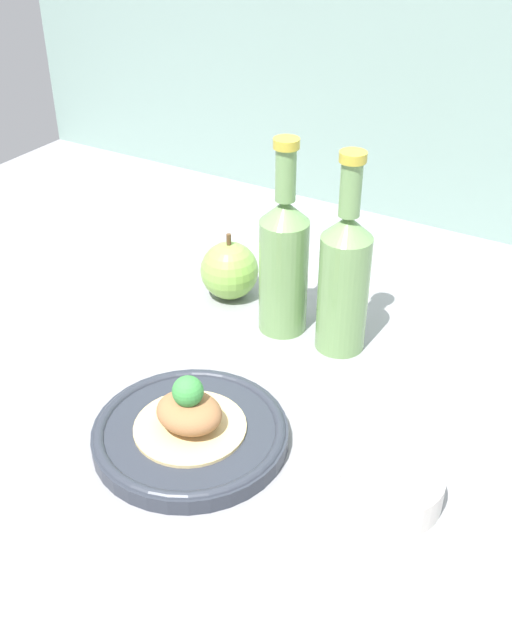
{
  "coord_description": "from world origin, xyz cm",
  "views": [
    {
      "loc": [
        32.82,
        -67.33,
        58.64
      ],
      "look_at": [
        -5.43,
        -2.75,
        9.62
      ],
      "focal_mm": 42.0,
      "sensor_mm": 36.0,
      "label": 1
    }
  ],
  "objects_px": {
    "plated_food": "(189,413)",
    "cider_bottle_left": "(284,261)",
    "apple": "(229,270)",
    "plate": "(190,433)",
    "cider_bottle_right": "(343,277)",
    "dipping_bowl": "(391,487)"
  },
  "relations": [
    {
      "from": "plated_food",
      "to": "cider_bottle_left",
      "type": "bearing_deg",
      "value": 95.49
    },
    {
      "from": "apple",
      "to": "plated_food",
      "type": "bearing_deg",
      "value": -65.61
    },
    {
      "from": "apple",
      "to": "cider_bottle_left",
      "type": "bearing_deg",
      "value": -17.4
    },
    {
      "from": "plate",
      "to": "apple",
      "type": "xyz_separation_m",
      "value": [
        -0.13,
        0.3,
        0.03
      ]
    },
    {
      "from": "plate",
      "to": "plated_food",
      "type": "xyz_separation_m",
      "value": [
        -0.0,
        0.0,
        0.03
      ]
    },
    {
      "from": "cider_bottle_left",
      "to": "cider_bottle_right",
      "type": "relative_size",
      "value": 1.0
    },
    {
      "from": "cider_bottle_right",
      "to": "plated_food",
      "type": "bearing_deg",
      "value": -103.33
    },
    {
      "from": "apple",
      "to": "dipping_bowl",
      "type": "relative_size",
      "value": 0.96
    },
    {
      "from": "cider_bottle_right",
      "to": "dipping_bowl",
      "type": "relative_size",
      "value": 2.56
    },
    {
      "from": "cider_bottle_left",
      "to": "dipping_bowl",
      "type": "distance_m",
      "value": 0.35
    },
    {
      "from": "plated_food",
      "to": "dipping_bowl",
      "type": "distance_m",
      "value": 0.23
    },
    {
      "from": "apple",
      "to": "dipping_bowl",
      "type": "bearing_deg",
      "value": -35.79
    },
    {
      "from": "plated_food",
      "to": "dipping_bowl",
      "type": "height_order",
      "value": "plated_food"
    },
    {
      "from": "cider_bottle_right",
      "to": "dipping_bowl",
      "type": "xyz_separation_m",
      "value": [
        0.17,
        -0.23,
        -0.09
      ]
    },
    {
      "from": "dipping_bowl",
      "to": "plate",
      "type": "bearing_deg",
      "value": -171.7
    },
    {
      "from": "cider_bottle_left",
      "to": "apple",
      "type": "distance_m",
      "value": 0.13
    },
    {
      "from": "plate",
      "to": "cider_bottle_right",
      "type": "xyz_separation_m",
      "value": [
        0.06,
        0.26,
        0.09
      ]
    },
    {
      "from": "plated_food",
      "to": "cider_bottle_right",
      "type": "relative_size",
      "value": 0.47
    },
    {
      "from": "cider_bottle_left",
      "to": "apple",
      "type": "relative_size",
      "value": 2.67
    },
    {
      "from": "apple",
      "to": "dipping_bowl",
      "type": "xyz_separation_m",
      "value": [
        0.36,
        -0.26,
        -0.03
      ]
    },
    {
      "from": "plated_food",
      "to": "apple",
      "type": "distance_m",
      "value": 0.33
    },
    {
      "from": "cider_bottle_left",
      "to": "dipping_bowl",
      "type": "relative_size",
      "value": 2.56
    }
  ]
}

